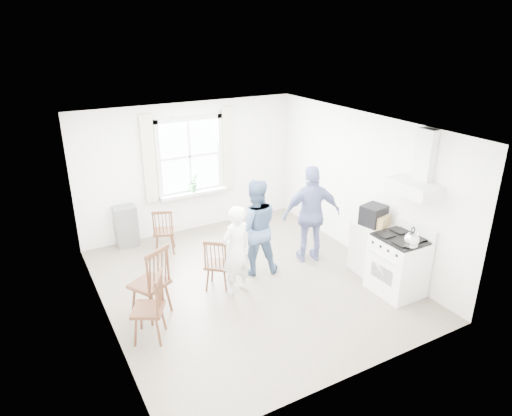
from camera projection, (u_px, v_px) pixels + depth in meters
The scene contains 17 objects.
room_shell at pixel (249, 210), 7.04m from camera, with size 4.62×5.12×2.64m.
window_assembly at pixel (190, 161), 8.97m from camera, with size 1.88×0.24×1.70m.
range_hood at pixel (417, 176), 6.65m from camera, with size 0.45×0.76×0.94m.
shelf_unit at pixel (126, 226), 8.64m from camera, with size 0.40×0.30×0.80m, color slate.
gas_stove at pixel (398, 264), 7.11m from camera, with size 0.68×0.76×1.12m.
kettle at pixel (411, 240), 6.61m from camera, with size 0.22×0.22×0.32m.
low_cabinet at pixel (370, 247), 7.72m from camera, with size 0.50×0.55×0.90m, color silver.
stereo_stack at pixel (373, 215), 7.44m from camera, with size 0.43×0.40×0.33m.
cardboard_box at pixel (381, 221), 7.38m from camera, with size 0.31×0.22×0.20m, color #A88951.
windsor_chair_a at pixel (155, 275), 6.41m from camera, with size 0.64×0.63×1.12m.
windsor_chair_b at pixel (216, 260), 7.11m from camera, with size 0.53×0.53×0.90m.
windsor_chair_c at pixel (155, 300), 5.99m from camera, with size 0.55×0.56×0.98m.
person_left at pixel (236, 250), 7.00m from camera, with size 0.54×0.54×1.47m, color white.
person_mid at pixel (255, 227), 7.58m from camera, with size 0.80×0.80×1.66m, color #455E81.
person_right at pixel (312, 214), 7.96m from camera, with size 1.03×1.03×1.75m, color navy.
potted_plant at pixel (194, 183), 9.06m from camera, with size 0.20×0.20×0.36m, color #327133.
windsor_chair_d at pixel (163, 227), 8.27m from camera, with size 0.48×0.48×0.89m.
Camera 1 is at (-3.05, -5.76, 3.96)m, focal length 32.00 mm.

